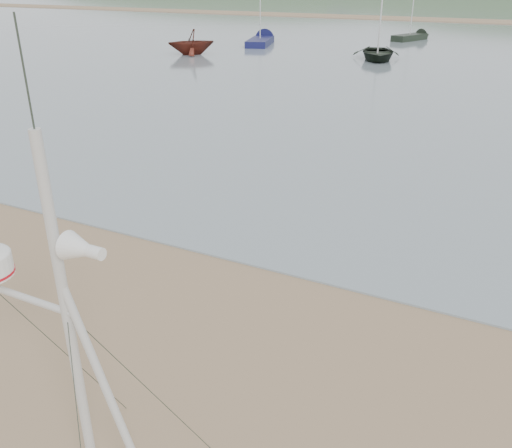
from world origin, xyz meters
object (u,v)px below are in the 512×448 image
at_px(boat_red, 191,30).
at_px(sailboat_dark_mid, 417,36).
at_px(boat_dark, 380,25).
at_px(mast_rig, 75,408).
at_px(sailboat_blue_near, 263,39).

bearing_deg(boat_red, sailboat_dark_mid, 98.17).
xyz_separation_m(boat_dark, boat_red, (-12.60, -3.26, -0.57)).
relative_size(mast_rig, boat_red, 1.55).
distance_m(boat_red, sailboat_dark_mid, 21.17).
bearing_deg(mast_rig, boat_dark, 100.07).
xyz_separation_m(sailboat_blue_near, sailboat_dark_mid, (10.98, 8.21, 0.00)).
xyz_separation_m(boat_dark, sailboat_blue_near, (-11.25, 5.68, -1.94)).
distance_m(mast_rig, boat_red, 36.13).
xyz_separation_m(mast_rig, sailboat_blue_near, (-17.33, 39.85, -0.92)).
bearing_deg(sailboat_blue_near, mast_rig, -66.50).
relative_size(boat_dark, sailboat_blue_near, 0.65).
distance_m(boat_dark, sailboat_blue_near, 12.75).
height_order(sailboat_blue_near, sailboat_dark_mid, sailboat_blue_near).
bearing_deg(sailboat_dark_mid, boat_dark, -88.89).
bearing_deg(mast_rig, boat_red, 121.13).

